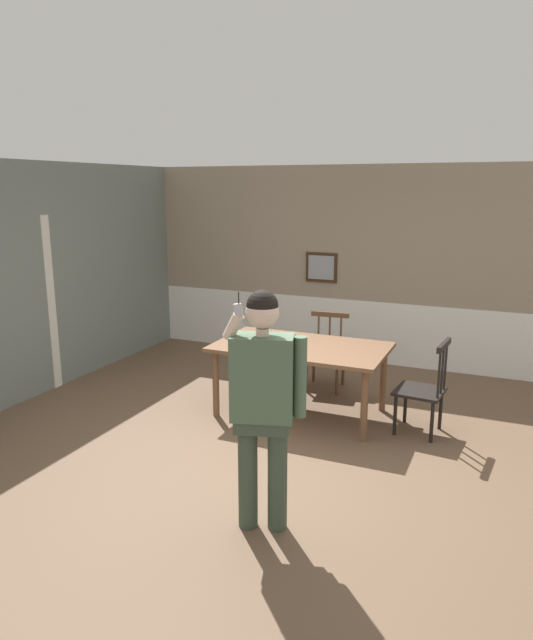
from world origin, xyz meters
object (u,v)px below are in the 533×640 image
at_px(chair_near_window, 424,389).
at_px(dining_table, 301,352).
at_px(person_figure, 263,394).
at_px(chair_by_doorway, 326,352).

bearing_deg(chair_near_window, dining_table, 95.76).
bearing_deg(person_figure, dining_table, -92.96).
bearing_deg(person_figure, chair_by_doorway, -96.74).
relative_size(dining_table, person_figure, 1.04).
xyz_separation_m(dining_table, chair_near_window, (1.30, 0.00, -0.23)).
relative_size(chair_near_window, chair_by_doorway, 1.06).
bearing_deg(chair_near_window, person_figure, 165.34).
height_order(chair_near_window, person_figure, person_figure).
distance_m(chair_near_window, person_figure, 2.34).
xyz_separation_m(chair_near_window, person_figure, (-0.79, -2.13, 0.56)).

